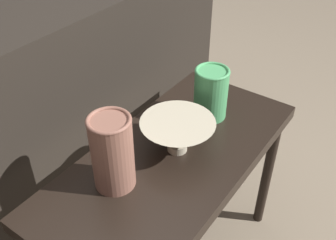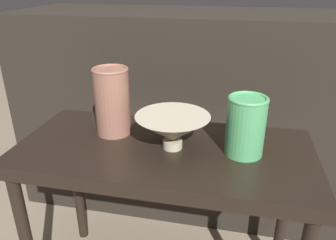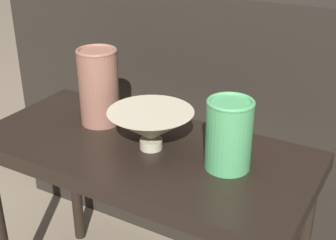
{
  "view_description": "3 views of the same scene",
  "coord_description": "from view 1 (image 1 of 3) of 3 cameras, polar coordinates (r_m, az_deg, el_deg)",
  "views": [
    {
      "loc": [
        -0.66,
        -0.46,
        1.28
      ],
      "look_at": [
        0.01,
        0.02,
        0.64
      ],
      "focal_mm": 42.0,
      "sensor_mm": 36.0,
      "label": 1
    },
    {
      "loc": [
        0.18,
        -0.79,
        0.99
      ],
      "look_at": [
        0.01,
        -0.01,
        0.63
      ],
      "focal_mm": 35.0,
      "sensor_mm": 36.0,
      "label": 2
    },
    {
      "loc": [
        0.55,
        -0.84,
        1.09
      ],
      "look_at": [
        0.06,
        0.02,
        0.62
      ],
      "focal_mm": 50.0,
      "sensor_mm": 36.0,
      "label": 3
    }
  ],
  "objects": [
    {
      "name": "vase_colorful_right",
      "position": [
        1.19,
        6.24,
        3.99
      ],
      "size": [
        0.1,
        0.1,
        0.16
      ],
      "color": "#47995B",
      "rests_on": "table"
    },
    {
      "name": "vase_textured_left",
      "position": [
        0.95,
        -8.09,
        -4.58
      ],
      "size": [
        0.11,
        0.11,
        0.2
      ],
      "color": "brown",
      "rests_on": "table"
    },
    {
      "name": "bowl",
      "position": [
        1.06,
        1.41,
        -1.93
      ],
      "size": [
        0.2,
        0.2,
        0.1
      ],
      "color": "#B2A88E",
      "rests_on": "table"
    },
    {
      "name": "table",
      "position": [
        1.13,
        0.58,
        -7.49
      ],
      "size": [
        0.83,
        0.39,
        0.54
      ],
      "color": "black",
      "rests_on": "ground_plane"
    },
    {
      "name": "couch_backdrop",
      "position": [
        1.48,
        -17.47,
        0.29
      ],
      "size": [
        1.47,
        0.5,
        0.86
      ],
      "color": "black",
      "rests_on": "ground_plane"
    }
  ]
}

